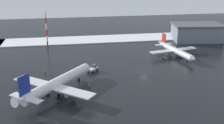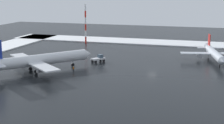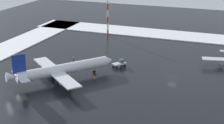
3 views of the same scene
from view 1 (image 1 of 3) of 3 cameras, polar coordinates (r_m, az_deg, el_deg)
The scene contains 9 objects.
ground_plane at distance 105.46m, azimuth 6.46°, elevation -1.90°, with size 240.00×240.00×0.00m, color black.
snow_bank_far at distance 151.90m, azimuth 1.44°, elevation 4.83°, with size 152.00×16.00×0.38m, color white.
airplane_foreground_jet at distance 87.60m, azimuth -11.11°, elevation -4.22°, with size 26.20×28.91×10.32m.
airplane_far_rear at distance 124.33m, azimuth 12.75°, elevation 2.28°, with size 22.21×26.53×7.93m.
pushback_tug at distance 104.65m, azimuth -3.88°, elevation -1.24°, with size 4.55×4.98×2.50m.
ground_crew_by_nose_gear at distance 90.45m, azimuth -4.61°, elevation -4.83°, with size 0.36×0.36×1.71m.
ground_crew_mid_apron at distance 104.72m, azimuth -13.43°, elevation -1.91°, with size 0.36×0.36×1.71m.
antenna_mast at distance 137.22m, azimuth -13.17°, elevation 6.42°, with size 0.70×0.70×17.33m.
cargo_hangar at distance 153.81m, azimuth 16.86°, elevation 5.82°, with size 26.65×17.95×8.80m.
Camera 1 is at (27.47, 94.67, 37.47)m, focal length 45.00 mm.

